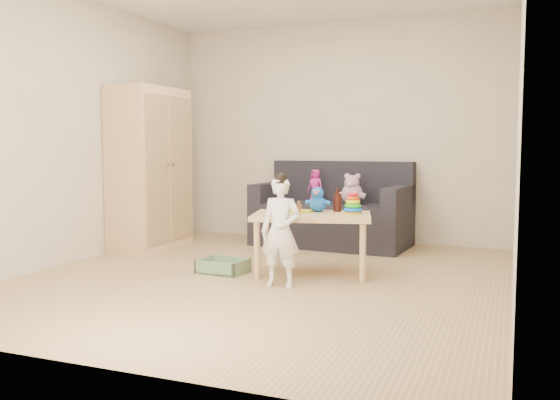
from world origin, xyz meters
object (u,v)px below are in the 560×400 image
at_px(toddler, 281,233).
at_px(play_table, 312,244).
at_px(sofa, 331,224).
at_px(wardrobe, 150,169).

bearing_deg(toddler, play_table, 75.94).
bearing_deg(sofa, wardrobe, -149.23).
bearing_deg(toddler, wardrobe, 144.49).
height_order(wardrobe, play_table, wardrobe).
relative_size(play_table, toddler, 1.17).
distance_m(wardrobe, sofa, 2.12).
distance_m(play_table, toddler, 0.57).
distance_m(wardrobe, toddler, 2.36).
bearing_deg(play_table, toddler, -98.70).
distance_m(sofa, toddler, 2.08).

